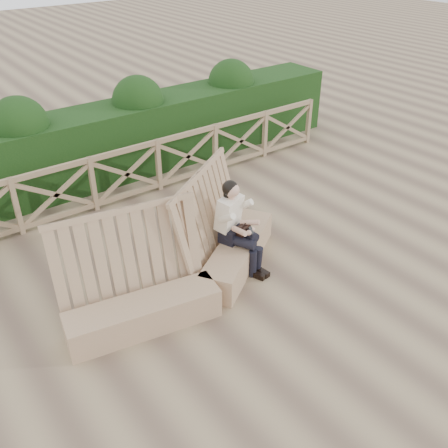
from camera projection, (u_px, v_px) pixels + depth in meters
ground at (236, 286)px, 7.69m from camera, size 60.00×60.00×0.00m
bench at (190, 270)px, 7.38m from camera, size 4.02×1.80×1.58m
woman at (236, 223)px, 7.76m from camera, size 0.57×0.97×1.49m
guardrail at (127, 174)px, 9.79m from camera, size 10.10×0.09×1.10m
hedge at (99, 146)px, 10.50m from camera, size 12.00×1.20×1.50m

